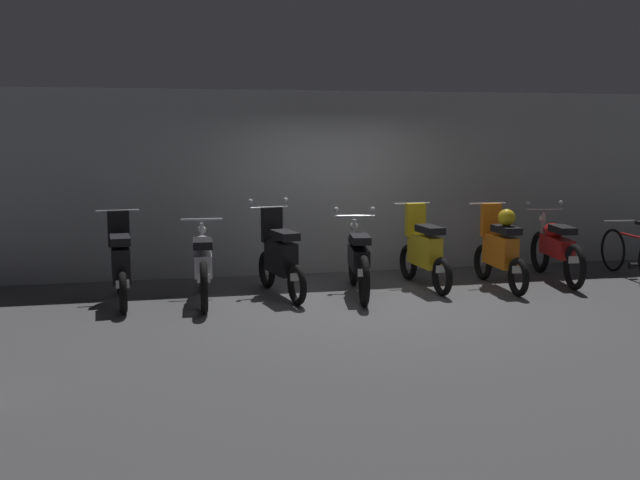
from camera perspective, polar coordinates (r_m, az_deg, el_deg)
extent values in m
plane|color=#4C4C4F|center=(9.71, 3.57, -4.72)|extent=(80.00, 80.00, 0.00)
cube|color=#9EA0A3|center=(11.57, 0.70, 4.50)|extent=(16.00, 0.30, 2.83)
torus|color=black|center=(10.38, -15.28, -2.65)|extent=(0.13, 0.54, 0.53)
torus|color=black|center=(9.25, -15.06, -3.98)|extent=(0.13, 0.54, 0.53)
cube|color=black|center=(9.77, -15.24, -1.72)|extent=(0.28, 0.75, 0.44)
cube|color=black|center=(10.05, -15.39, 0.86)|extent=(0.29, 0.14, 0.48)
cube|color=black|center=(9.56, -15.28, 0.00)|extent=(0.28, 0.54, 0.10)
cylinder|color=#B7BABF|center=(10.16, -15.46, 2.19)|extent=(0.56, 0.08, 0.04)
cylinder|color=#B7BABF|center=(10.26, -15.36, -0.40)|extent=(0.07, 0.15, 0.85)
sphere|color=silver|center=(10.22, -15.43, 1.38)|extent=(0.12, 0.12, 0.12)
cube|color=white|center=(9.26, -15.09, -3.34)|extent=(0.16, 0.02, 0.10)
torus|color=black|center=(10.35, -9.10, -2.15)|extent=(0.12, 0.65, 0.65)
torus|color=black|center=(9.08, -9.01, -3.63)|extent=(0.12, 0.65, 0.65)
cube|color=silver|center=(9.68, -9.08, -1.74)|extent=(0.26, 0.84, 0.28)
ellipsoid|color=silver|center=(9.80, -9.13, -0.31)|extent=(0.28, 0.45, 0.22)
cube|color=black|center=(9.46, -9.11, -0.26)|extent=(0.26, 0.53, 0.10)
cylinder|color=#B7BABF|center=(10.15, -9.19, 1.58)|extent=(0.56, 0.06, 0.04)
cylinder|color=#B7BABF|center=(10.25, -9.14, -0.44)|extent=(0.06, 0.16, 0.65)
sphere|color=silver|center=(10.22, -9.17, 0.78)|extent=(0.12, 0.12, 0.12)
cube|color=white|center=(9.08, -9.03, -2.98)|extent=(0.16, 0.02, 0.10)
torus|color=black|center=(10.45, -4.16, -2.30)|extent=(0.19, 0.54, 0.53)
torus|color=black|center=(9.39, -1.81, -3.50)|extent=(0.19, 0.54, 0.53)
cube|color=black|center=(9.87, -3.06, -1.33)|extent=(0.36, 0.76, 0.44)
cube|color=black|center=(10.13, -3.76, 1.20)|extent=(0.30, 0.17, 0.48)
cube|color=black|center=(9.67, -2.74, 0.39)|extent=(0.34, 0.56, 0.10)
cylinder|color=#B7BABF|center=(10.23, -4.04, 2.51)|extent=(0.56, 0.15, 0.04)
sphere|color=#B7BABF|center=(10.14, -5.43, 3.01)|extent=(0.07, 0.07, 0.07)
sphere|color=#B7BABF|center=(10.31, -2.68, 3.13)|extent=(0.07, 0.07, 0.07)
cylinder|color=#B7BABF|center=(10.33, -4.10, -0.06)|extent=(0.08, 0.16, 0.85)
sphere|color=silver|center=(10.29, -4.12, 1.71)|extent=(0.12, 0.12, 0.12)
cube|color=white|center=(9.39, -1.86, -2.88)|extent=(0.16, 0.04, 0.10)
torus|color=black|center=(10.62, 2.61, -1.78)|extent=(0.19, 0.66, 0.65)
torus|color=black|center=(9.36, 3.45, -3.19)|extent=(0.19, 0.66, 0.65)
cube|color=black|center=(9.95, 3.01, -1.36)|extent=(0.35, 0.86, 0.28)
ellipsoid|color=black|center=(10.07, 2.92, 0.02)|extent=(0.32, 0.47, 0.22)
cube|color=black|center=(9.73, 3.14, 0.08)|extent=(0.32, 0.55, 0.10)
cylinder|color=#B7BABF|center=(10.42, 2.70, 1.86)|extent=(0.56, 0.12, 0.04)
sphere|color=#B7BABF|center=(10.39, 1.27, 2.40)|extent=(0.07, 0.07, 0.07)
sphere|color=#B7BABF|center=(10.44, 4.12, 2.41)|extent=(0.07, 0.07, 0.07)
cylinder|color=#B7BABF|center=(10.52, 2.65, -0.11)|extent=(0.08, 0.17, 0.65)
sphere|color=silver|center=(10.49, 2.66, 1.08)|extent=(0.12, 0.12, 0.12)
cube|color=white|center=(9.36, 3.43, -2.55)|extent=(0.16, 0.04, 0.10)
torus|color=black|center=(11.07, 6.87, -1.73)|extent=(0.13, 0.54, 0.53)
torus|color=black|center=(10.04, 9.46, -2.83)|extent=(0.13, 0.54, 0.53)
cube|color=gold|center=(10.51, 8.14, -0.81)|extent=(0.27, 0.75, 0.44)
cube|color=gold|center=(10.76, 7.42, 1.58)|extent=(0.29, 0.14, 0.48)
cube|color=black|center=(10.32, 8.54, 0.81)|extent=(0.28, 0.54, 0.10)
cylinder|color=#B7BABF|center=(10.87, 7.15, 2.81)|extent=(0.56, 0.08, 0.04)
cylinder|color=#B7BABF|center=(10.96, 7.01, 0.39)|extent=(0.07, 0.15, 0.85)
sphere|color=silver|center=(10.92, 7.04, 2.05)|extent=(0.12, 0.12, 0.12)
cube|color=white|center=(10.05, 9.42, -2.25)|extent=(0.16, 0.02, 0.10)
torus|color=black|center=(11.26, 12.54, -1.70)|extent=(0.10, 0.53, 0.53)
torus|color=black|center=(10.24, 15.16, -2.80)|extent=(0.10, 0.53, 0.53)
cube|color=orange|center=(10.70, 13.84, -0.81)|extent=(0.23, 0.74, 0.44)
cube|color=orange|center=(10.95, 13.14, 1.54)|extent=(0.28, 0.12, 0.48)
cube|color=black|center=(10.51, 14.27, 0.78)|extent=(0.25, 0.52, 0.10)
cylinder|color=#B7BABF|center=(11.05, 12.88, 2.76)|extent=(0.56, 0.04, 0.04)
cylinder|color=#B7BABF|center=(11.15, 12.71, 0.38)|extent=(0.06, 0.15, 0.85)
sphere|color=silver|center=(11.11, 12.76, 2.01)|extent=(0.12, 0.12, 0.12)
cube|color=white|center=(10.24, 15.12, -2.23)|extent=(0.16, 0.01, 0.10)
sphere|color=gold|center=(10.49, 14.31, 1.70)|extent=(0.24, 0.24, 0.24)
torus|color=black|center=(12.06, 16.71, -0.91)|extent=(0.18, 0.66, 0.65)
torus|color=black|center=(10.87, 19.17, -2.01)|extent=(0.18, 0.66, 0.65)
cube|color=red|center=(11.43, 17.92, -0.49)|extent=(0.33, 0.85, 0.28)
ellipsoid|color=red|center=(11.54, 17.68, 0.71)|extent=(0.32, 0.47, 0.22)
cube|color=black|center=(11.23, 18.34, 0.78)|extent=(0.31, 0.55, 0.10)
cylinder|color=#B7BABF|center=(11.87, 17.03, 2.30)|extent=(0.56, 0.11, 0.04)
sphere|color=#B7BABF|center=(11.77, 15.87, 2.79)|extent=(0.07, 0.07, 0.07)
sphere|color=#B7BABF|center=(11.96, 18.21, 2.77)|extent=(0.07, 0.07, 0.07)
cylinder|color=#B7BABF|center=(11.96, 16.87, 0.57)|extent=(0.08, 0.17, 0.65)
sphere|color=silver|center=(11.94, 16.91, 1.61)|extent=(0.12, 0.12, 0.12)
cube|color=white|center=(10.88, 19.15, -1.46)|extent=(0.16, 0.03, 0.10)
torus|color=black|center=(12.55, 21.80, -0.73)|extent=(0.08, 0.68, 0.68)
cylinder|color=#B21E1E|center=(12.06, 23.15, 0.29)|extent=(0.08, 0.68, 0.04)
cylinder|color=#B7BABF|center=(12.38, 22.22, 1.37)|extent=(0.50, 0.06, 0.03)
cylinder|color=black|center=(12.09, 23.15, -1.87)|extent=(0.13, 0.11, 0.10)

